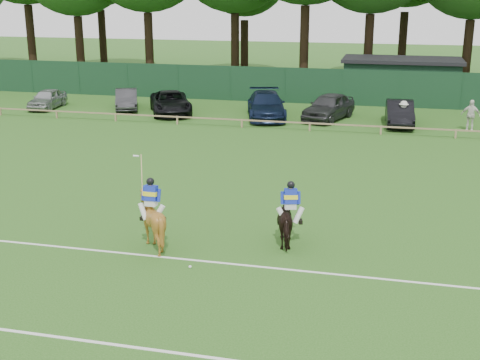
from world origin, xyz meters
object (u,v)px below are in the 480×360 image
(horse_dark, at_px, (290,222))
(estate_black, at_px, (400,113))
(sedan_silver, at_px, (47,99))
(sedan_grey, at_px, (126,99))
(polo_ball, at_px, (190,267))
(hatch_grey, at_px, (329,107))
(suv_black, at_px, (171,103))
(spectator_left, at_px, (403,114))
(utility_shed, at_px, (401,79))
(spectator_mid, at_px, (470,115))
(sedan_navy, at_px, (266,105))
(horse_chestnut, at_px, (152,221))

(horse_dark, distance_m, estate_black, 20.11)
(sedan_silver, bearing_deg, horse_dark, -50.14)
(sedan_silver, xyz_separation_m, sedan_grey, (5.33, 1.04, 0.01))
(horse_dark, relative_size, polo_ball, 19.87)
(hatch_grey, bearing_deg, horse_dark, -69.51)
(sedan_silver, relative_size, hatch_grey, 0.80)
(estate_black, bearing_deg, polo_ball, -107.85)
(sedan_grey, xyz_separation_m, suv_black, (3.48, -0.95, 0.06))
(spectator_left, bearing_deg, sedan_grey, -170.68)
(suv_black, xyz_separation_m, utility_shed, (14.50, 8.93, 0.81))
(sedan_grey, distance_m, suv_black, 3.61)
(estate_black, relative_size, spectator_mid, 2.48)
(hatch_grey, bearing_deg, estate_black, 7.68)
(suv_black, bearing_deg, horse_dark, -85.60)
(sedan_silver, distance_m, suv_black, 8.82)
(sedan_grey, distance_m, estate_black, 18.01)
(sedan_grey, relative_size, estate_black, 0.91)
(sedan_navy, xyz_separation_m, utility_shed, (8.19, 8.82, 0.73))
(estate_black, distance_m, spectator_left, 0.59)
(horse_chestnut, bearing_deg, sedan_navy, -85.64)
(estate_black, height_order, utility_shed, utility_shed)
(sedan_silver, distance_m, spectator_left, 23.51)
(sedan_navy, bearing_deg, utility_shed, 32.58)
(horse_dark, distance_m, spectator_mid, 20.56)
(hatch_grey, xyz_separation_m, utility_shed, (4.32, 8.41, 0.72))
(sedan_navy, relative_size, hatch_grey, 1.16)
(spectator_mid, xyz_separation_m, polo_ball, (-9.82, -21.78, -0.85))
(hatch_grey, distance_m, utility_shed, 9.48)
(horse_chestnut, bearing_deg, estate_black, -107.02)
(spectator_left, bearing_deg, utility_shed, 105.95)
(horse_dark, height_order, horse_chestnut, horse_chestnut)
(horse_chestnut, distance_m, spectator_mid, 23.47)
(estate_black, xyz_separation_m, spectator_mid, (3.93, -0.60, 0.17))
(sedan_grey, bearing_deg, spectator_left, -28.24)
(sedan_silver, xyz_separation_m, hatch_grey, (19.00, 0.61, 0.16))
(sedan_navy, relative_size, estate_black, 1.25)
(polo_ball, distance_m, utility_shed, 32.15)
(hatch_grey, height_order, spectator_mid, spectator_mid)
(estate_black, height_order, polo_ball, estate_black)
(sedan_grey, height_order, spectator_mid, spectator_mid)
(hatch_grey, bearing_deg, spectator_mid, 8.39)
(spectator_mid, bearing_deg, suv_black, -174.41)
(spectator_left, xyz_separation_m, polo_ball, (-6.09, -21.82, -0.74))
(hatch_grey, height_order, spectator_left, hatch_grey)
(horse_chestnut, bearing_deg, suv_black, -69.29)
(sedan_navy, relative_size, utility_shed, 0.66)
(horse_chestnut, relative_size, hatch_grey, 0.36)
(estate_black, bearing_deg, utility_shed, 86.79)
(suv_black, xyz_separation_m, sedan_navy, (6.31, 0.11, 0.08))
(horse_dark, height_order, spectator_mid, spectator_mid)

